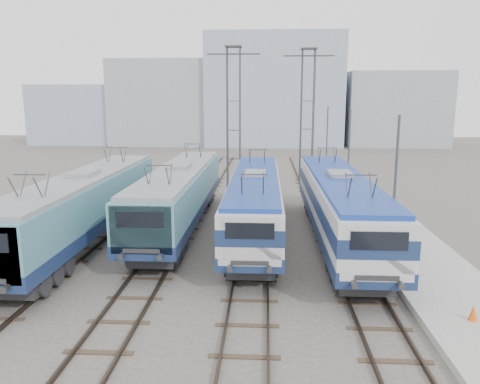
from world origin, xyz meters
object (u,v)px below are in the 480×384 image
object	(u,v)px
mast_rear	(327,144)
locomotive_far_right	(339,202)
catenary_tower_west	(234,111)
locomotive_center_left	(180,192)
mast_mid	(348,160)
locomotive_far_left	(83,203)
locomotive_center_right	(255,199)
catenary_tower_east	(307,111)
safety_cone	(473,313)
mast_front	(394,194)

from	to	relation	value
mast_rear	locomotive_far_right	bearing A→B (deg)	-95.19
catenary_tower_west	locomotive_center_left	bearing A→B (deg)	-99.16
mast_mid	catenary_tower_west	bearing A→B (deg)	137.07
locomotive_far_left	locomotive_center_right	size ratio (longest dim) A/B	1.06
locomotive_center_left	catenary_tower_east	distance (m)	18.72
catenary_tower_west	safety_cone	xyz separation A→B (m)	(9.90, -25.74, -6.07)
locomotive_center_left	mast_mid	xyz separation A→B (m)	(10.85, 5.95, 1.26)
mast_mid	mast_rear	size ratio (longest dim) A/B	1.00
locomotive_far_right	safety_cone	distance (m)	10.06
catenary_tower_east	mast_front	distance (m)	22.32
mast_mid	mast_rear	xyz separation A→B (m)	(0.00, 12.00, 0.00)
mast_mid	safety_cone	bearing A→B (deg)	-85.82
mast_mid	locomotive_center_right	bearing A→B (deg)	-130.94
catenary_tower_west	safety_cone	distance (m)	28.24
locomotive_center_left	catenary_tower_east	xyz separation A→B (m)	(8.75, 15.95, 4.40)
mast_front	safety_cone	bearing A→B (deg)	-77.28
locomotive_far_left	catenary_tower_west	world-z (taller)	catenary_tower_west
mast_mid	locomotive_far_left	bearing A→B (deg)	-148.63
catenary_tower_west	mast_front	size ratio (longest dim) A/B	1.71
locomotive_center_left	catenary_tower_east	bearing A→B (deg)	61.25
catenary_tower_east	mast_rear	world-z (taller)	catenary_tower_east
locomotive_center_left	catenary_tower_west	distance (m)	14.80
locomotive_center_right	locomotive_far_right	bearing A→B (deg)	-12.90
locomotive_center_right	locomotive_far_right	world-z (taller)	locomotive_far_right
catenary_tower_east	mast_front	xyz separation A→B (m)	(2.10, -22.00, -3.14)
locomotive_center_left	safety_cone	size ratio (longest dim) A/B	32.96
locomotive_far_left	locomotive_far_right	bearing A→B (deg)	4.27
mast_front	mast_rear	distance (m)	24.00
catenary_tower_east	locomotive_center_left	bearing A→B (deg)	-118.75
catenary_tower_west	mast_rear	world-z (taller)	catenary_tower_west
locomotive_center_left	mast_mid	size ratio (longest dim) A/B	2.57
catenary_tower_west	mast_rear	bearing A→B (deg)	24.94
catenary_tower_west	mast_rear	distance (m)	9.99
locomotive_far_left	mast_mid	bearing A→B (deg)	31.37
locomotive_center_left	mast_front	world-z (taller)	mast_front
mast_front	locomotive_far_left	bearing A→B (deg)	170.24
locomotive_far_left	catenary_tower_east	size ratio (longest dim) A/B	1.53
locomotive_center_right	locomotive_far_right	distance (m)	4.62
locomotive_far_left	catenary_tower_east	bearing A→B (deg)	55.61
locomotive_far_left	mast_mid	size ratio (longest dim) A/B	2.62
mast_front	locomotive_center_left	bearing A→B (deg)	150.86
mast_front	mast_mid	size ratio (longest dim) A/B	1.00
mast_rear	mast_mid	bearing A→B (deg)	-90.00
locomotive_center_left	locomotive_center_right	xyz separation A→B (m)	(4.50, -1.37, -0.04)
locomotive_far_right	catenary_tower_west	xyz separation A→B (m)	(-6.75, 16.35, 4.34)
locomotive_far_left	safety_cone	bearing A→B (deg)	-26.73
catenary_tower_east	mast_front	world-z (taller)	catenary_tower_east
catenary_tower_east	mast_front	size ratio (longest dim) A/B	1.71
locomotive_center_right	mast_front	size ratio (longest dim) A/B	2.46
locomotive_far_right	locomotive_far_left	bearing A→B (deg)	-175.73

